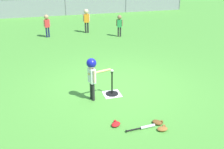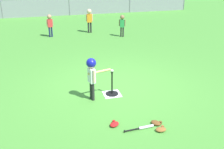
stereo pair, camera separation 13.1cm
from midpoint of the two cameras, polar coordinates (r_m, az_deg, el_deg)
The scene contains 13 objects.
ground_plane at distance 7.34m, azimuth 0.28°, elevation -2.49°, with size 60.00×60.00×0.00m, color #478C33.
home_plate at distance 6.91m, azimuth -0.55°, elevation -4.18°, with size 0.44×0.44×0.01m, color white.
batting_tee at distance 6.87m, azimuth -0.55°, elevation -3.51°, with size 0.32×0.32×0.62m.
baseball_on_tee at distance 6.64m, azimuth -0.57°, elevation 0.83°, with size 0.07×0.07×0.07m, color white.
batter_child at distance 6.35m, azimuth -4.87°, elevation 0.81°, with size 0.62×0.31×1.08m.
fielder_near_right at distance 12.14m, azimuth 1.29°, elevation 10.96°, with size 0.28×0.19×0.98m.
fielder_deep_left at distance 12.39m, azimuth -14.04°, elevation 10.64°, with size 0.30×0.20×1.01m.
fielder_deep_center at distance 12.89m, azimuth -5.79°, elevation 11.97°, with size 0.33×0.22×1.12m.
spare_bat_silver at distance 5.60m, azimuth 6.31°, elevation -11.10°, with size 0.64×0.10×0.06m.
glove_by_plate at distance 5.65m, azimuth 0.14°, elevation -10.54°, with size 0.27×0.26×0.07m.
glove_near_bats at distance 5.60m, azimuth 10.04°, elevation -11.33°, with size 0.22×0.17×0.07m.
glove_tossed_aside at distance 5.78m, azimuth 9.00°, elevation -10.05°, with size 0.25×0.27×0.07m.
outfield_fence at distance 17.50m, azimuth -10.13°, elevation 14.29°, with size 16.06×0.06×1.15m.
Camera 1 is at (-1.94, -6.34, 3.16)m, focal length 42.86 mm.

